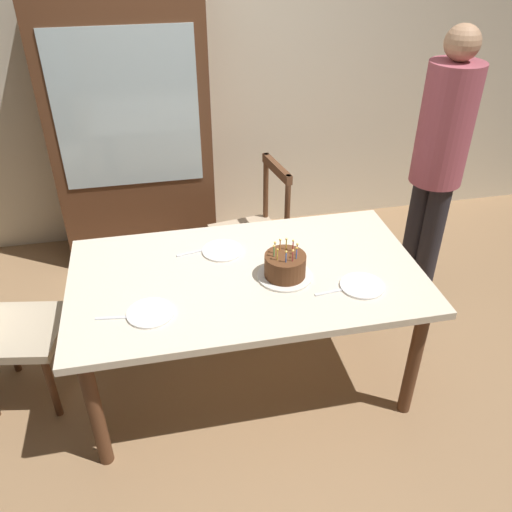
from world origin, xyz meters
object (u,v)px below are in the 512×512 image
Objects in this scene: plate_far_side at (222,251)px; person_guest at (439,157)px; china_cabinet at (132,135)px; birthday_cake at (285,267)px; plate_near_celebrant at (151,313)px; chair_spindle_back at (252,235)px; dining_table at (247,286)px; plate_near_guest at (362,286)px.

plate_far_side is 1.48m from person_guest.
china_cabinet reaches higher than plate_far_side.
birthday_cake is 1.32m from person_guest.
china_cabinet is at bearing 108.53° from plate_far_side.
birthday_cake reaches higher than plate_near_celebrant.
chair_spindle_back is (0.69, 1.06, -0.30)m from plate_near_celebrant.
chair_spindle_back is 0.53× the size of person_guest.
chair_spindle_back is at bearing 167.27° from person_guest.
plate_near_celebrant is (-0.49, -0.23, 0.09)m from dining_table.
china_cabinet is at bearing 135.23° from chair_spindle_back.
plate_near_celebrant is (-0.68, -0.16, -0.05)m from birthday_cake.
china_cabinet reaches higher than chair_spindle_back.
plate_far_side is 0.23× the size of chair_spindle_back.
birthday_cake is 1.27× the size of plate_near_celebrant.
person_guest is at bearing 29.63° from birthday_cake.
plate_near_celebrant and plate_far_side have the same top height.
plate_far_side is 0.73m from chair_spindle_back.
plate_far_side is at bearing -166.05° from person_guest.
dining_table is 8.16× the size of plate_far_side.
dining_table is at bearing -156.35° from person_guest.
dining_table is 0.24m from birthday_cake.
plate_far_side is 1.42m from china_cabinet.
china_cabinet reaches higher than person_guest.
dining_table is 1.49m from person_guest.
plate_far_side is at bearing -115.40° from chair_spindle_back.
chair_spindle_back is at bearing 76.68° from dining_table.
plate_far_side reaches higher than dining_table.
china_cabinet is at bearing 108.97° from dining_table.
person_guest is at bearing 45.91° from plate_near_guest.
china_cabinet is (-0.04, 1.79, 0.20)m from plate_near_celebrant.
plate_near_celebrant is 0.23× the size of chair_spindle_back.
china_cabinet reaches higher than plate_near_guest.
dining_table is 8.16× the size of plate_near_celebrant.
birthday_cake is 0.41m from plate_far_side.
plate_near_celebrant reaches higher than dining_table.
plate_far_side is (-0.09, 0.23, 0.09)m from dining_table.
plate_near_guest is 1.15m from chair_spindle_back.
chair_spindle_back reaches higher than plate_near_guest.
plate_near_celebrant is at bearing 180.00° from plate_near_guest.
dining_table is 0.95× the size of china_cabinet.
chair_spindle_back is 0.50× the size of china_cabinet.
chair_spindle_back is at bearing -44.77° from china_cabinet.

